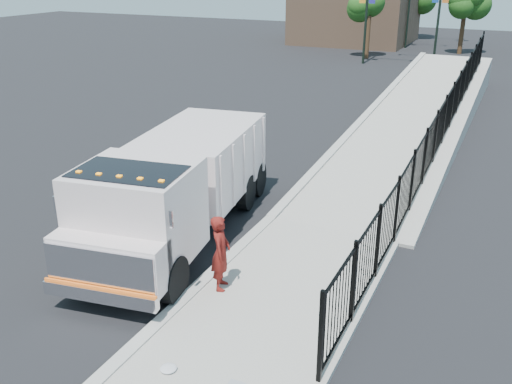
% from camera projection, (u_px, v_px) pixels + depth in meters
% --- Properties ---
extents(ground, '(120.00, 120.00, 0.00)m').
position_uv_depth(ground, '(202.00, 287.00, 13.20)').
color(ground, black).
rests_on(ground, ground).
extents(sidewalk, '(3.55, 12.00, 0.12)m').
position_uv_depth(sidewalk, '(237.00, 358.00, 10.74)').
color(sidewalk, '#9E998E').
rests_on(sidewalk, ground).
extents(curb, '(0.30, 12.00, 0.16)m').
position_uv_depth(curb, '(152.00, 331.00, 11.49)').
color(curb, '#ADAAA3').
rests_on(curb, ground).
extents(ramp, '(3.95, 24.06, 3.19)m').
position_uv_depth(ramp, '(420.00, 128.00, 25.80)').
color(ramp, '#9E998E').
rests_on(ramp, ground).
extents(iron_fence, '(0.10, 28.00, 1.80)m').
position_uv_depth(iron_fence, '(442.00, 136.00, 21.54)').
color(iron_fence, black).
rests_on(iron_fence, ground).
extents(truck, '(3.81, 8.52, 2.82)m').
position_uv_depth(truck, '(175.00, 185.00, 14.91)').
color(truck, black).
rests_on(truck, ground).
extents(worker, '(0.61, 0.74, 1.77)m').
position_uv_depth(worker, '(221.00, 253.00, 12.65)').
color(worker, maroon).
rests_on(worker, sidewalk).
extents(debris, '(0.31, 0.31, 0.08)m').
position_uv_depth(debris, '(168.00, 368.00, 10.33)').
color(debris, silver).
rests_on(debris, sidewalk).
extents(light_pole_0, '(3.77, 0.22, 8.00)m').
position_uv_depth(light_pole_0, '(371.00, 2.00, 40.48)').
color(light_pole_0, black).
rests_on(light_pole_0, ground).
extents(light_pole_1, '(3.77, 0.22, 8.00)m').
position_uv_depth(light_pole_1, '(436.00, 1.00, 41.19)').
color(light_pole_1, black).
rests_on(light_pole_1, ground).
extents(tree_0, '(2.26, 2.26, 5.13)m').
position_uv_depth(tree_0, '(370.00, 6.00, 43.06)').
color(tree_0, '#382314').
rests_on(tree_0, ground).
extents(tree_1, '(2.15, 2.15, 5.08)m').
position_uv_depth(tree_1, '(466.00, 4.00, 45.21)').
color(tree_1, '#382314').
rests_on(tree_1, ground).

